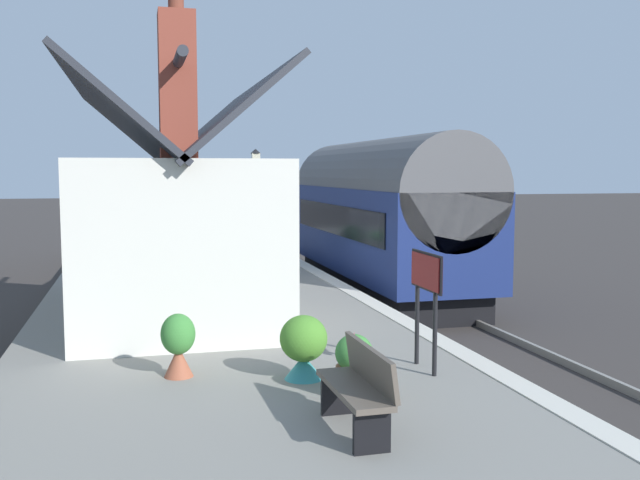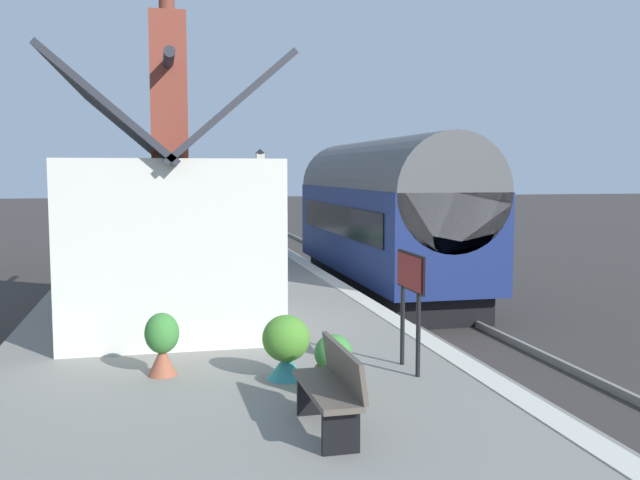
% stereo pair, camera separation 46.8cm
% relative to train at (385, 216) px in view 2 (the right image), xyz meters
% --- Properties ---
extents(ground_plane, '(160.00, 160.00, 0.00)m').
position_rel_train_xyz_m(ground_plane, '(-2.73, 0.90, -2.22)').
color(ground_plane, '#383330').
extents(platform, '(32.00, 6.61, 0.82)m').
position_rel_train_xyz_m(platform, '(-2.73, 5.20, -1.81)').
color(platform, gray).
rests_on(platform, ground).
extents(platform_edge_coping, '(32.00, 0.36, 0.02)m').
position_rel_train_xyz_m(platform_edge_coping, '(-2.73, 2.08, -1.39)').
color(platform_edge_coping, beige).
rests_on(platform_edge_coping, platform).
extents(rail_near, '(52.00, 0.08, 0.14)m').
position_rel_train_xyz_m(rail_near, '(-2.73, -0.72, -2.15)').
color(rail_near, gray).
rests_on(rail_near, ground).
extents(rail_far, '(52.00, 0.08, 0.14)m').
position_rel_train_xyz_m(rail_far, '(-2.73, 0.72, -2.15)').
color(rail_far, gray).
rests_on(rail_far, ground).
extents(train, '(9.83, 2.73, 4.32)m').
position_rel_train_xyz_m(train, '(0.00, 0.00, 0.00)').
color(train, black).
rests_on(train, ground).
extents(station_building, '(7.71, 3.59, 5.42)m').
position_rel_train_xyz_m(station_building, '(-4.91, 5.94, 0.15)').
color(station_building, silver).
rests_on(station_building, platform).
extents(bench_by_lamp, '(1.41, 0.45, 0.88)m').
position_rel_train_xyz_m(bench_by_lamp, '(-12.08, 4.47, -0.92)').
color(bench_by_lamp, brown).
rests_on(bench_by_lamp, platform).
extents(bench_mid_platform, '(1.41, 0.46, 0.88)m').
position_rel_train_xyz_m(bench_mid_platform, '(4.40, 4.75, -0.92)').
color(bench_mid_platform, brown).
rests_on(bench_mid_platform, platform).
extents(planter_edge_far, '(0.44, 0.44, 0.77)m').
position_rel_train_xyz_m(planter_edge_far, '(-10.99, 4.19, -1.02)').
color(planter_edge_far, '#9E5138').
rests_on(planter_edge_far, platform).
extents(planter_under_sign, '(0.44, 0.44, 0.82)m').
position_rel_train_xyz_m(planter_under_sign, '(2.60, 3.54, -0.96)').
color(planter_under_sign, teal).
rests_on(planter_under_sign, platform).
extents(planter_corner_building, '(0.60, 0.60, 0.82)m').
position_rel_train_xyz_m(planter_corner_building, '(-10.13, 4.60, -0.97)').
color(planter_corner_building, teal).
rests_on(planter_corner_building, platform).
extents(planter_edge_near, '(0.44, 0.44, 0.82)m').
position_rel_train_xyz_m(planter_edge_near, '(-9.63, 6.13, -0.97)').
color(planter_edge_near, '#9E5138').
rests_on(planter_edge_near, platform).
extents(planter_bench_right, '(0.66, 0.66, 0.91)m').
position_rel_train_xyz_m(planter_bench_right, '(3.09, 2.83, -0.94)').
color(planter_bench_right, '#9E5138').
rests_on(planter_bench_right, platform).
extents(lamp_post_platform, '(0.32, 0.50, 3.30)m').
position_rel_train_xyz_m(lamp_post_platform, '(2.66, 3.08, 0.94)').
color(lamp_post_platform, black).
rests_on(lamp_post_platform, platform).
extents(station_sign_board, '(0.96, 0.06, 1.57)m').
position_rel_train_xyz_m(station_sign_board, '(-10.12, 2.93, -0.21)').
color(station_sign_board, black).
rests_on(station_sign_board, platform).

